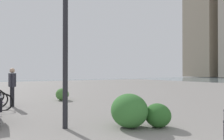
% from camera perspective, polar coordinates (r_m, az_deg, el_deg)
% --- Properties ---
extents(building_highrise, '(10.02, 13.00, 38.18)m').
position_cam_1_polar(building_highrise, '(79.88, 24.03, 11.45)').
color(building_highrise, gray).
rests_on(building_highrise, ground).
extents(lamppost, '(0.98, 0.28, 4.39)m').
position_cam_1_polar(lamppost, '(6.15, -12.26, 12.21)').
color(lamppost, '#232328').
rests_on(lamppost, ground).
extents(pedestrian, '(0.62, 0.28, 1.71)m').
position_cam_1_polar(pedestrian, '(10.58, -24.94, -3.42)').
color(pedestrian, black).
rests_on(pedestrian, ground).
extents(shrub_low, '(0.77, 0.70, 0.66)m').
position_cam_1_polar(shrub_low, '(6.25, 12.03, -11.65)').
color(shrub_low, '#2D6628').
rests_on(shrub_low, ground).
extents(shrub_round, '(0.77, 0.69, 0.65)m').
position_cam_1_polar(shrub_round, '(12.01, -13.04, -6.29)').
color(shrub_round, '#477F38').
rests_on(shrub_round, ground).
extents(shrub_wide, '(1.10, 0.99, 0.93)m').
position_cam_1_polar(shrub_wide, '(6.07, 4.59, -10.65)').
color(shrub_wide, '#387533').
rests_on(shrub_wide, ground).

